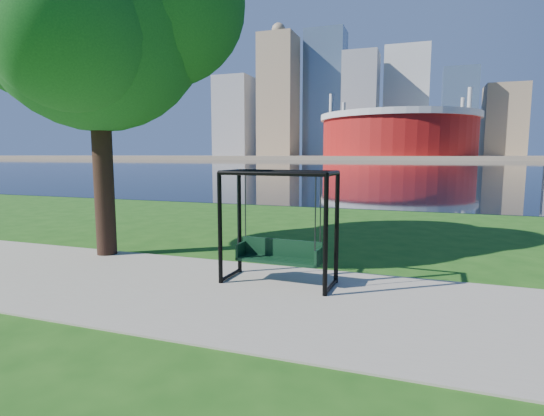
% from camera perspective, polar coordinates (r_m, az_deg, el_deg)
% --- Properties ---
extents(ground, '(900.00, 900.00, 0.00)m').
position_cam_1_polar(ground, '(7.88, -1.96, -10.63)').
color(ground, '#1E5114').
rests_on(ground, ground).
extents(path, '(120.00, 4.00, 0.03)m').
position_cam_1_polar(path, '(7.44, -3.38, -11.62)').
color(path, '#9E937F').
rests_on(path, ground).
extents(river, '(900.00, 180.00, 0.02)m').
position_cam_1_polar(river, '(109.05, 17.99, 5.51)').
color(river, black).
rests_on(river, ground).
extents(far_bank, '(900.00, 228.00, 2.00)m').
position_cam_1_polar(far_bank, '(313.01, 18.98, 6.47)').
color(far_bank, '#937F60').
rests_on(far_bank, ground).
extents(stadium, '(83.00, 83.00, 32.00)m').
position_cam_1_polar(stadium, '(242.62, 16.56, 9.62)').
color(stadium, maroon).
rests_on(stadium, far_bank).
extents(skyline, '(392.00, 66.00, 96.50)m').
position_cam_1_polar(skyline, '(328.17, 18.48, 12.61)').
color(skyline, gray).
rests_on(skyline, far_bank).
extents(swing, '(2.11, 0.98, 2.13)m').
position_cam_1_polar(swing, '(7.86, 0.94, -2.95)').
color(swing, black).
rests_on(swing, ground).
extents(park_tree, '(6.52, 5.89, 8.10)m').
position_cam_1_polar(park_tree, '(11.37, -22.65, 23.05)').
color(park_tree, black).
rests_on(park_tree, ground).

